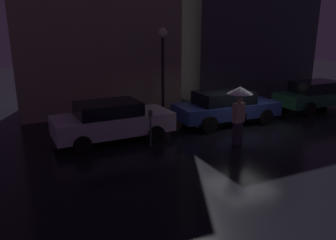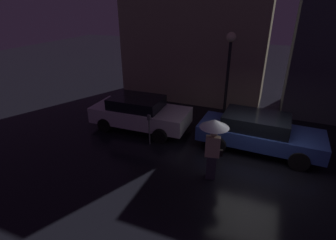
{
  "view_description": "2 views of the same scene",
  "coord_description": "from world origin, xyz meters",
  "px_view_note": "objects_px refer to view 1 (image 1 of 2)",
  "views": [
    {
      "loc": [
        -8.31,
        -10.23,
        4.04
      ],
      "look_at": [
        -3.53,
        -0.14,
        0.95
      ],
      "focal_mm": 35.0,
      "sensor_mm": 36.0,
      "label": 1
    },
    {
      "loc": [
        0.18,
        -8.31,
        5.42
      ],
      "look_at": [
        -3.29,
        0.14,
        1.22
      ],
      "focal_mm": 28.0,
      "sensor_mm": 36.0,
      "label": 2
    }
  ],
  "objects_px": {
    "parked_car_blue": "(226,107)",
    "parked_car_green": "(317,95)",
    "street_lamp_near": "(163,53)",
    "parking_meter": "(150,124)",
    "parked_car_white": "(112,120)",
    "pedestrian_with_umbrella": "(239,102)"
  },
  "relations": [
    {
      "from": "street_lamp_near",
      "to": "parked_car_white",
      "type": "bearing_deg",
      "value": -140.8
    },
    {
      "from": "pedestrian_with_umbrella",
      "to": "street_lamp_near",
      "type": "bearing_deg",
      "value": -94.76
    },
    {
      "from": "pedestrian_with_umbrella",
      "to": "street_lamp_near",
      "type": "height_order",
      "value": "street_lamp_near"
    },
    {
      "from": "parked_car_white",
      "to": "street_lamp_near",
      "type": "bearing_deg",
      "value": 37.57
    },
    {
      "from": "parked_car_green",
      "to": "street_lamp_near",
      "type": "bearing_deg",
      "value": 162.6
    },
    {
      "from": "parked_car_blue",
      "to": "street_lamp_near",
      "type": "relative_size",
      "value": 1.13
    },
    {
      "from": "parked_car_white",
      "to": "pedestrian_with_umbrella",
      "type": "xyz_separation_m",
      "value": [
        3.92,
        -2.45,
        0.8
      ]
    },
    {
      "from": "parked_car_green",
      "to": "parked_car_blue",
      "type": "bearing_deg",
      "value": -177.52
    },
    {
      "from": "street_lamp_near",
      "to": "parking_meter",
      "type": "bearing_deg",
      "value": -120.21
    },
    {
      "from": "parked_car_blue",
      "to": "street_lamp_near",
      "type": "bearing_deg",
      "value": 126.08
    },
    {
      "from": "parked_car_white",
      "to": "street_lamp_near",
      "type": "distance_m",
      "value": 4.83
    },
    {
      "from": "parked_car_blue",
      "to": "street_lamp_near",
      "type": "height_order",
      "value": "street_lamp_near"
    },
    {
      "from": "parked_car_blue",
      "to": "pedestrian_with_umbrella",
      "type": "height_order",
      "value": "pedestrian_with_umbrella"
    },
    {
      "from": "parked_car_blue",
      "to": "parked_car_green",
      "type": "bearing_deg",
      "value": 3.81
    },
    {
      "from": "parked_car_green",
      "to": "pedestrian_with_umbrella",
      "type": "distance_m",
      "value": 7.59
    },
    {
      "from": "parked_car_white",
      "to": "parked_car_blue",
      "type": "relative_size",
      "value": 0.95
    },
    {
      "from": "parked_car_green",
      "to": "street_lamp_near",
      "type": "relative_size",
      "value": 1.13
    },
    {
      "from": "parked_car_blue",
      "to": "parking_meter",
      "type": "relative_size",
      "value": 3.58
    },
    {
      "from": "parked_car_green",
      "to": "pedestrian_with_umbrella",
      "type": "height_order",
      "value": "pedestrian_with_umbrella"
    },
    {
      "from": "parked_car_blue",
      "to": "parked_car_green",
      "type": "relative_size",
      "value": 1.0
    },
    {
      "from": "parked_car_white",
      "to": "parked_car_green",
      "type": "height_order",
      "value": "parked_car_green"
    },
    {
      "from": "parked_car_blue",
      "to": "parked_car_white",
      "type": "bearing_deg",
      "value": -177.7
    }
  ]
}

